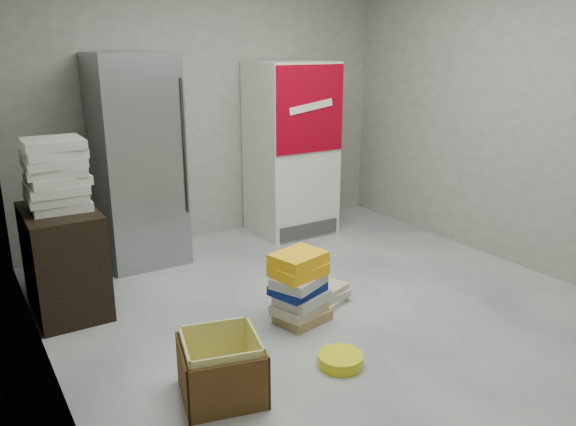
% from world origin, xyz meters
% --- Properties ---
extents(ground, '(5.00, 5.00, 0.00)m').
position_xyz_m(ground, '(0.00, 0.00, 0.00)').
color(ground, silver).
rests_on(ground, ground).
extents(room_shell, '(4.04, 5.04, 2.82)m').
position_xyz_m(room_shell, '(0.00, 0.00, 1.80)').
color(room_shell, '#A6A196').
rests_on(room_shell, ground).
extents(steel_fridge, '(0.70, 0.72, 1.90)m').
position_xyz_m(steel_fridge, '(-0.90, 2.13, 0.95)').
color(steel_fridge, '#A5A9AD').
rests_on(steel_fridge, ground).
extents(coke_cooler, '(0.80, 0.73, 1.80)m').
position_xyz_m(coke_cooler, '(0.75, 2.12, 0.90)').
color(coke_cooler, silver).
rests_on(coke_cooler, ground).
extents(wood_shelf, '(0.50, 0.80, 0.80)m').
position_xyz_m(wood_shelf, '(-1.73, 1.40, 0.40)').
color(wood_shelf, black).
rests_on(wood_shelf, ground).
extents(supply_box_stack, '(0.44, 0.43, 0.52)m').
position_xyz_m(supply_box_stack, '(-1.72, 1.41, 1.06)').
color(supply_box_stack, silver).
rests_on(supply_box_stack, wood_shelf).
extents(phonebook_stack_main, '(0.47, 0.41, 0.53)m').
position_xyz_m(phonebook_stack_main, '(-0.33, 0.29, 0.27)').
color(phonebook_stack_main, '#987D4D').
rests_on(phonebook_stack_main, ground).
extents(phonebook_stack_side, '(0.40, 0.37, 0.15)m').
position_xyz_m(phonebook_stack_side, '(0.01, 0.44, 0.07)').
color(phonebook_stack_side, '#BFB08E').
rests_on(phonebook_stack_side, ground).
extents(cardboard_box, '(0.56, 0.56, 0.37)m').
position_xyz_m(cardboard_box, '(-1.21, -0.24, 0.15)').
color(cardboard_box, yellow).
rests_on(cardboard_box, ground).
extents(bucket_lid, '(0.35, 0.35, 0.08)m').
position_xyz_m(bucket_lid, '(-0.44, -0.35, 0.04)').
color(bucket_lid, yellow).
rests_on(bucket_lid, ground).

